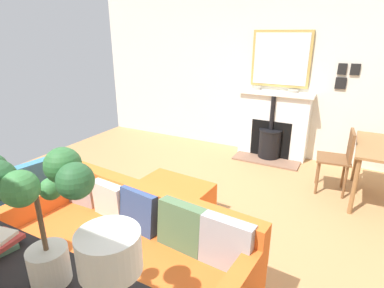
# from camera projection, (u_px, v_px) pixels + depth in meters

# --- Properties ---
(ground_plane) EXTENTS (5.39, 6.06, 0.01)m
(ground_plane) POSITION_uv_depth(u_px,v_px,m) (175.00, 226.00, 3.37)
(ground_plane) COLOR #A87A4C
(wall_left) EXTENTS (0.12, 6.06, 2.85)m
(wall_left) POSITION_uv_depth(u_px,v_px,m) (257.00, 68.00, 5.12)
(wall_left) COLOR silver
(wall_left) RESTS_ON ground
(fireplace) EXTENTS (0.60, 1.18, 1.10)m
(fireplace) POSITION_uv_depth(u_px,v_px,m) (272.00, 129.00, 5.09)
(fireplace) COLOR brown
(fireplace) RESTS_ON ground
(mirror_over_mantel) EXTENTS (0.04, 0.91, 0.86)m
(mirror_over_mantel) POSITION_uv_depth(u_px,v_px,m) (281.00, 59.00, 4.82)
(mirror_over_mantel) COLOR tan
(mantel_bowl_near) EXTENTS (0.13, 0.13, 0.05)m
(mantel_bowl_near) POSITION_uv_depth(u_px,v_px,m) (258.00, 88.00, 5.03)
(mantel_bowl_near) COLOR #9E9384
(mantel_bowl_near) RESTS_ON fireplace
(mantel_bowl_far) EXTENTS (0.16, 0.16, 0.04)m
(mantel_bowl_far) POSITION_uv_depth(u_px,v_px,m) (293.00, 91.00, 4.79)
(mantel_bowl_far) COLOR #9E9384
(mantel_bowl_far) RESTS_ON fireplace
(sofa) EXTENTS (1.08, 2.12, 0.79)m
(sofa) POSITION_uv_depth(u_px,v_px,m) (127.00, 250.00, 2.47)
(sofa) COLOR #B2B2B7
(sofa) RESTS_ON ground
(ottoman) EXTENTS (0.65, 0.85, 0.39)m
(ottoman) POSITION_uv_depth(u_px,v_px,m) (173.00, 197.00, 3.48)
(ottoman) COLOR #B2B2B7
(ottoman) RESTS_ON ground
(armchair_accent) EXTENTS (0.76, 0.70, 0.74)m
(armchair_accent) POSITION_uv_depth(u_px,v_px,m) (23.00, 187.00, 3.32)
(armchair_accent) COLOR #4C3321
(armchair_accent) RESTS_ON ground
(console_table) EXTENTS (0.41, 1.69, 0.80)m
(console_table) POSITION_uv_depth(u_px,v_px,m) (28.00, 281.00, 1.69)
(console_table) COLOR black
(console_table) RESTS_ON ground
(table_lamp_far_end) EXTENTS (0.27, 0.27, 0.43)m
(table_lamp_far_end) POSITION_uv_depth(u_px,v_px,m) (110.00, 254.00, 1.27)
(table_lamp_far_end) COLOR #B2B2B7
(table_lamp_far_end) RESTS_ON console_table
(potted_plant) EXTENTS (0.43, 0.55, 0.71)m
(potted_plant) POSITION_uv_depth(u_px,v_px,m) (39.00, 201.00, 1.40)
(potted_plant) COLOR silver
(potted_plant) RESTS_ON console_table
(dining_chair_near_fireplace) EXTENTS (0.44, 0.44, 0.85)m
(dining_chair_near_fireplace) POSITION_uv_depth(u_px,v_px,m) (341.00, 156.00, 3.91)
(dining_chair_near_fireplace) COLOR brown
(dining_chair_near_fireplace) RESTS_ON ground
(photo_gallery_row) EXTENTS (0.02, 0.30, 0.37)m
(photo_gallery_row) POSITION_uv_depth(u_px,v_px,m) (346.00, 75.00, 4.48)
(photo_gallery_row) COLOR black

